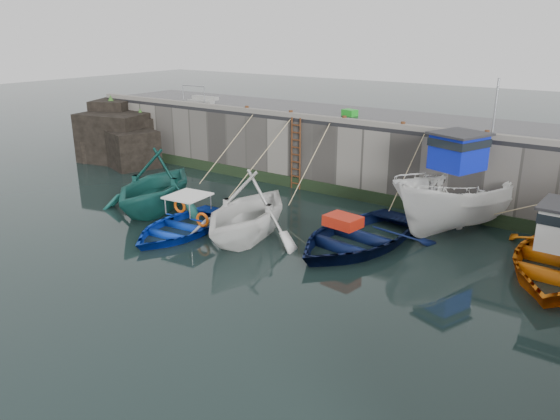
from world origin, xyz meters
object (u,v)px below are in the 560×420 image
Objects in this scene: boat_near_white at (157,210)px; bollard_c at (344,119)px; bollard_a at (247,109)px; boat_near_navy at (356,245)px; ladder at (296,154)px; bollard_e at (487,134)px; bollard_b at (291,114)px; bollard_d at (403,125)px; fish_crate at (350,113)px; boat_far_white at (463,198)px; boat_near_blacktrim at (248,237)px; boat_near_blue at (181,232)px.

bollard_c is (5.03, 6.09, 3.30)m from boat_near_white.
boat_near_navy is at bearing -29.37° from bollard_a.
bollard_e is (8.00, 0.34, 1.71)m from ladder.
bollard_b is at bearing 146.14° from ladder.
fish_crate is at bearing 152.15° from bollard_d.
boat_far_white reaches higher than bollard_a.
bollard_a is at bearing -144.87° from fish_crate.
bollard_d and bollard_e have the same top height.
bollard_a is (-10.72, 1.02, 2.20)m from boat_far_white.
bollard_c and bollard_d have the same top height.
boat_near_white is 12.85m from bollard_e.
bollard_d is 1.00× the size of bollard_e.
boat_near_blacktrim is 0.69× the size of boat_far_white.
boat_near_navy is at bearing -118.45° from bollard_e.
boat_far_white is (7.72, -0.68, -0.50)m from ladder.
boat_far_white is 25.75× the size of bollard_c.
boat_near_navy is 4.51m from boat_far_white.
bollard_c is at bearing -54.24° from fish_crate.
boat_near_navy is (8.26, 1.34, 0.00)m from boat_near_white.
fish_crate is 2.25× the size of bollard_a.
boat_near_white is at bearing -116.18° from ladder.
bollard_a is (-5.03, 6.33, 3.30)m from boat_near_blacktrim.
boat_near_white is 1.15× the size of boat_near_blue.
boat_far_white reaches higher than ladder.
fish_crate reaches higher than boat_near_blue.
bollard_b is 5.30m from bollard_d.
bollard_b is at bearing 0.00° from bollard_a.
fish_crate is 4.83m from bollard_a.
boat_near_blacktrim is (4.86, -0.24, 0.00)m from boat_near_white.
bollard_e is (6.49, -1.74, -0.00)m from fish_crate.
bollard_b is 2.70m from bollard_c.
bollard_c reaches higher than boat_near_blue.
bollard_c reaches higher than boat_near_white.
bollard_a reaches higher than boat_near_white.
bollard_b is at bearing 180.00° from bollard_c.
boat_near_navy is at bearing -55.75° from bollard_c.
bollard_b is at bearing 180.00° from bollard_d.
bollard_d is (7.80, 0.00, 0.00)m from bollard_a.
bollard_e reaches higher than boat_near_navy.
fish_crate is (-3.92, 6.48, 3.30)m from boat_near_navy.
boat_near_navy is 20.22× the size of bollard_b.
bollard_c is 5.80m from bollard_e.
boat_near_navy is at bearing -82.43° from bollard_d.
boat_near_blue is at bearing -167.63° from boat_near_blacktrim.
bollard_e is at bearing 35.79° from boat_near_blacktrim.
boat_near_blacktrim is at bearing -91.52° from bollard_c.
boat_near_navy is (5.43, -4.41, -1.59)m from ladder.
bollard_b and bollard_c have the same top height.
boat_near_navy is at bearing -101.37° from boat_far_white.
boat_far_white is 25.75× the size of bollard_a.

